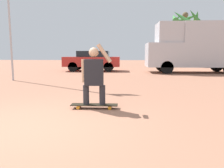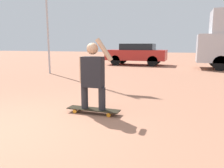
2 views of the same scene
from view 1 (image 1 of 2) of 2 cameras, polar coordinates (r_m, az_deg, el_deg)
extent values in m
plane|color=#A36B51|center=(4.11, -21.17, -10.70)|extent=(80.00, 80.00, 0.00)
cube|color=black|center=(5.15, -4.64, -5.41)|extent=(1.09, 0.25, 0.02)
cylinder|color=orange|center=(5.12, -8.89, -6.12)|extent=(0.08, 0.03, 0.08)
cylinder|color=orange|center=(5.33, -8.42, -5.57)|extent=(0.08, 0.03, 0.08)
cylinder|color=orange|center=(5.03, -0.62, -6.30)|extent=(0.08, 0.03, 0.08)
cylinder|color=orange|center=(5.23, -0.47, -5.73)|extent=(0.08, 0.03, 0.08)
cylinder|color=#28282D|center=(5.13, -6.78, -2.82)|extent=(0.14, 0.14, 0.45)
cylinder|color=#28282D|center=(5.08, -2.54, -2.88)|extent=(0.14, 0.14, 0.45)
cube|color=#232328|center=(5.03, -4.74, 3.05)|extent=(0.42, 0.22, 0.60)
sphere|color=tan|center=(5.01, -4.80, 8.21)|extent=(0.23, 0.23, 0.23)
cylinder|color=tan|center=(5.07, -7.45, 3.42)|extent=(0.09, 0.09, 0.53)
cylinder|color=tan|center=(4.99, -2.02, 8.02)|extent=(0.35, 0.09, 0.45)
cylinder|color=black|center=(14.37, 14.13, 4.23)|extent=(0.81, 0.28, 0.81)
cylinder|color=black|center=(16.32, 12.80, 4.69)|extent=(0.81, 0.28, 0.81)
cylinder|color=black|center=(17.42, 25.68, 4.30)|extent=(0.81, 0.28, 0.81)
cube|color=#BCBCC1|center=(15.30, 13.16, 7.41)|extent=(2.22, 2.26, 1.57)
cube|color=black|center=(15.23, 11.54, 8.64)|extent=(0.04, 1.92, 0.78)
cube|color=#BCBCC1|center=(16.17, 24.52, 9.26)|extent=(4.12, 2.26, 2.88)
cube|color=#BCBCC1|center=(15.42, 14.59, 12.73)|extent=(1.55, 2.08, 1.31)
cylinder|color=black|center=(15.75, -10.17, 4.42)|extent=(0.69, 0.22, 0.69)
cylinder|color=black|center=(17.36, -8.94, 4.77)|extent=(0.69, 0.22, 0.69)
cylinder|color=black|center=(15.37, -0.93, 4.46)|extent=(0.69, 0.22, 0.69)
cylinder|color=black|center=(17.02, -0.56, 4.80)|extent=(0.69, 0.22, 0.69)
cube|color=#B22823|center=(16.31, -5.20, 5.86)|extent=(4.08, 1.87, 0.70)
cube|color=black|center=(16.29, -4.86, 7.84)|extent=(2.24, 1.65, 0.42)
cylinder|color=brown|center=(22.67, 18.33, 10.56)|extent=(0.34, 0.34, 4.94)
sphere|color=brown|center=(22.93, 18.61, 16.73)|extent=(0.55, 0.55, 0.55)
cone|color=#387F38|center=(22.97, 21.21, 16.05)|extent=(1.00, 2.17, 1.26)
cone|color=#387F38|center=(23.86, 19.39, 15.93)|extent=(2.07, 1.65, 1.10)
cone|color=#387F38|center=(23.41, 16.34, 15.68)|extent=(1.78, 1.75, 1.73)
cone|color=#387F38|center=(22.73, 15.97, 16.30)|extent=(0.72, 2.12, 1.33)
cone|color=#387F38|center=(21.91, 17.82, 16.22)|extent=(1.97, 1.50, 1.68)
cone|color=#387F38|center=(22.36, 20.86, 16.06)|extent=(1.89, 1.79, 1.52)
cylinder|color=#B7B7BC|center=(11.71, -25.48, 19.18)|extent=(0.09, 0.09, 7.41)
camera|label=2|loc=(1.51, 48.86, 8.87)|focal=35.00mm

